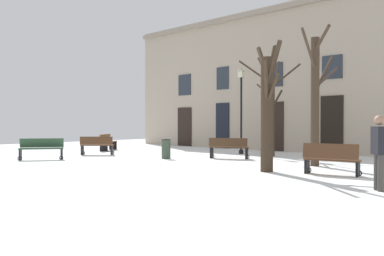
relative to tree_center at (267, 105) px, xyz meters
name	(u,v)px	position (x,y,z in m)	size (l,w,h in m)	color
ground_plane	(164,162)	(-4.64, -0.06, -2.04)	(33.89, 33.89, 0.00)	white
building_facade	(277,78)	(-4.64, 8.16, 1.87)	(21.18, 0.60, 7.75)	tan
tree_center	(267,105)	(0.00, 0.00, 0.00)	(1.80, 2.07, 4.07)	#382B1E
tree_foreground	(316,96)	(0.34, 2.54, 0.38)	(1.00, 2.50, 4.70)	#423326
tree_left_of_center	(272,108)	(-2.94, 4.93, 0.11)	(2.32, 1.99, 4.29)	#382B1E
streetlamp	(241,102)	(-4.74, 5.11, 0.45)	(0.30, 0.30, 4.10)	black
litter_bin	(166,149)	(-5.51, 0.89, -1.63)	(0.40, 0.40, 0.82)	#2D3D2D
bench_back_to_back_left	(229,148)	(-3.62, 2.70, -1.58)	(1.67, 1.08, 0.88)	#3D2819
bench_facing_shops	(41,148)	(-8.91, -2.88, -1.58)	(1.33, 1.65, 0.88)	#2D4C33
bench_near_center_tree	(108,142)	(-11.46, 2.12, -1.58)	(1.35, 1.60, 0.89)	brown
bench_near_lamp	(97,145)	(-9.35, 0.05, -1.59)	(1.40, 1.34, 0.87)	#51331E
bench_far_corner	(331,159)	(1.79, 0.58, -1.58)	(1.63, 0.73, 0.92)	#51331E
person_near_bench	(379,149)	(3.73, -1.28, -1.11)	(0.42, 0.43, 1.68)	#403D3A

